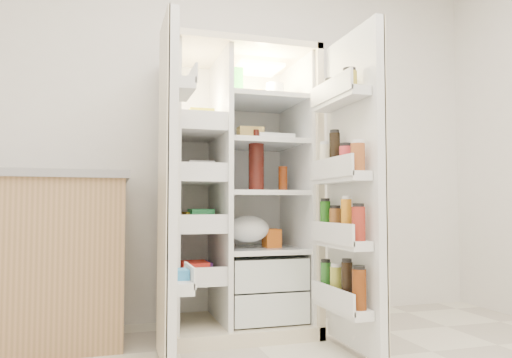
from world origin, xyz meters
name	(u,v)px	position (x,y,z in m)	size (l,w,h in m)	color
wall_back	(228,130)	(0.00, 2.00, 1.35)	(4.00, 0.02, 2.70)	white
refrigerator	(237,214)	(-0.02, 1.65, 0.74)	(0.92, 0.70, 1.80)	beige
freezer_door	(168,188)	(-0.54, 1.05, 0.89)	(0.15, 0.40, 1.72)	silver
fridge_door	(351,192)	(0.44, 0.96, 0.87)	(0.17, 0.58, 1.72)	silver
kitchen_counter	(3,258)	(-1.40, 1.67, 0.50)	(1.37, 0.73, 1.00)	#A77D53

